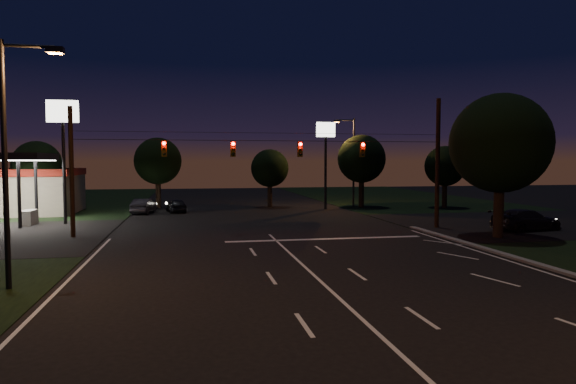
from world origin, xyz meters
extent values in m
plane|color=black|center=(0.00, 0.00, 0.00)|extent=(140.00, 140.00, 0.00)
cube|color=black|center=(20.00, 16.00, 0.00)|extent=(20.00, 16.00, 0.02)
cube|color=silver|center=(0.00, -6.00, 0.01)|extent=(0.14, 40.00, 0.01)
cube|color=silver|center=(3.00, 11.50, 0.01)|extent=(12.00, 0.50, 0.01)
cylinder|color=black|center=(12.00, 15.00, 0.00)|extent=(0.30, 0.30, 9.00)
cylinder|color=black|center=(-12.00, 15.00, 0.00)|extent=(0.28, 0.28, 8.00)
cylinder|color=black|center=(0.00, 15.00, 6.00)|extent=(24.00, 0.03, 0.03)
cylinder|color=black|center=(0.00, 15.00, 6.50)|extent=(24.00, 0.02, 0.02)
cube|color=#3F3307|center=(-6.50, 15.00, 5.45)|extent=(0.32, 0.26, 1.00)
sphere|color=#FF0705|center=(-6.50, 14.84, 5.78)|extent=(0.22, 0.22, 0.22)
sphere|color=black|center=(-6.50, 14.84, 5.45)|extent=(0.20, 0.20, 0.20)
sphere|color=black|center=(-6.50, 14.84, 5.12)|extent=(0.20, 0.20, 0.20)
cube|color=#3F3307|center=(-2.20, 15.00, 5.45)|extent=(0.32, 0.26, 1.00)
sphere|color=#FF0705|center=(-2.20, 14.84, 5.78)|extent=(0.22, 0.22, 0.22)
sphere|color=black|center=(-2.20, 14.84, 5.45)|extent=(0.20, 0.20, 0.20)
sphere|color=black|center=(-2.20, 14.84, 5.12)|extent=(0.20, 0.20, 0.20)
cube|color=#3F3307|center=(2.20, 15.00, 5.45)|extent=(0.32, 0.26, 1.00)
sphere|color=#FF0705|center=(2.20, 14.84, 5.78)|extent=(0.22, 0.22, 0.22)
sphere|color=black|center=(2.20, 14.84, 5.45)|extent=(0.20, 0.20, 0.20)
sphere|color=black|center=(2.20, 14.84, 5.12)|extent=(0.20, 0.20, 0.20)
cube|color=#3F3307|center=(6.50, 15.00, 5.45)|extent=(0.32, 0.26, 1.00)
sphere|color=#FF0705|center=(6.50, 14.84, 5.78)|extent=(0.22, 0.22, 0.22)
sphere|color=black|center=(6.50, 14.84, 5.45)|extent=(0.20, 0.20, 0.20)
sphere|color=black|center=(6.50, 14.84, 5.12)|extent=(0.20, 0.20, 0.20)
cube|color=gray|center=(-16.50, 22.00, 0.55)|extent=(0.80, 2.00, 1.10)
cylinder|color=black|center=(-16.50, 20.00, 2.40)|extent=(0.24, 0.24, 4.80)
cylinder|color=black|center=(-16.50, 24.00, 2.40)|extent=(0.24, 0.24, 4.80)
cylinder|color=black|center=(-14.00, 22.00, 3.75)|extent=(0.24, 0.24, 7.50)
cube|color=white|center=(-14.00, 22.00, 8.30)|extent=(2.20, 0.30, 1.60)
cylinder|color=black|center=(8.00, 30.00, 3.50)|extent=(0.24, 0.24, 7.00)
cube|color=white|center=(8.00, 30.00, 7.70)|extent=(1.80, 0.30, 1.40)
cylinder|color=black|center=(-11.50, 2.00, 4.50)|extent=(0.20, 0.20, 9.00)
cylinder|color=black|center=(-10.60, 2.00, 8.80)|extent=(1.80, 0.12, 0.12)
cube|color=black|center=(-9.70, 2.00, 8.70)|extent=(0.60, 0.35, 0.22)
cube|color=orange|center=(-9.70, 2.00, 8.58)|extent=(0.45, 0.25, 0.04)
cylinder|color=black|center=(11.50, 32.00, 4.50)|extent=(0.20, 0.20, 9.00)
cylinder|color=black|center=(10.60, 32.00, 8.80)|extent=(1.80, 0.12, 0.12)
cube|color=black|center=(9.70, 32.00, 8.70)|extent=(0.60, 0.35, 0.22)
cube|color=orange|center=(9.70, 32.00, 8.58)|extent=(0.45, 0.25, 0.04)
cylinder|color=black|center=(13.50, 10.00, 2.00)|extent=(0.60, 0.60, 4.00)
sphere|color=black|center=(13.50, 10.00, 5.76)|extent=(6.00, 6.00, 6.00)
sphere|color=black|center=(14.10, 10.45, 5.58)|extent=(4.50, 4.50, 4.50)
sphere|color=black|center=(12.90, 10.30, 5.62)|extent=(4.20, 4.20, 4.20)
cylinder|color=black|center=(-18.00, 30.00, 1.50)|extent=(0.49, 0.49, 3.00)
sphere|color=black|center=(-18.00, 30.00, 4.32)|extent=(4.20, 4.20, 4.20)
sphere|color=black|center=(-17.58, 30.32, 4.19)|extent=(3.15, 3.15, 3.15)
sphere|color=black|center=(-18.42, 30.21, 4.23)|extent=(2.94, 2.94, 2.94)
cylinder|color=black|center=(-8.00, 34.00, 1.62)|extent=(0.52, 0.52, 3.25)
sphere|color=black|center=(-8.00, 34.00, 4.68)|extent=(4.60, 4.60, 4.60)
sphere|color=black|center=(-7.54, 34.34, 4.54)|extent=(3.45, 3.45, 3.45)
sphere|color=black|center=(-8.46, 34.23, 4.58)|extent=(3.22, 3.22, 3.22)
cylinder|color=black|center=(3.00, 33.00, 1.38)|extent=(0.47, 0.47, 2.75)
sphere|color=black|center=(3.00, 33.00, 3.96)|extent=(3.80, 3.80, 3.80)
sphere|color=black|center=(3.38, 33.28, 3.85)|extent=(2.85, 2.85, 2.85)
sphere|color=black|center=(2.62, 33.19, 3.87)|extent=(2.66, 2.66, 2.66)
cylinder|color=black|center=(12.00, 31.00, 1.70)|extent=(0.53, 0.53, 3.40)
sphere|color=black|center=(12.00, 31.00, 4.90)|extent=(4.80, 4.80, 4.80)
sphere|color=black|center=(12.48, 31.36, 4.75)|extent=(3.60, 3.60, 3.60)
sphere|color=black|center=(11.52, 31.24, 4.79)|extent=(3.36, 3.36, 3.36)
cylinder|color=black|center=(20.00, 29.00, 1.45)|extent=(0.48, 0.48, 2.90)
sphere|color=black|center=(20.00, 29.00, 4.18)|extent=(4.00, 4.00, 4.00)
sphere|color=black|center=(20.40, 29.30, 4.06)|extent=(3.00, 3.00, 3.00)
sphere|color=black|center=(19.60, 29.20, 4.09)|extent=(2.80, 2.80, 2.80)
imported|color=black|center=(-6.18, 29.68, 0.62)|extent=(2.12, 3.87, 1.25)
imported|color=black|center=(-9.00, 29.15, 0.66)|extent=(2.07, 4.21, 1.33)
imported|color=black|center=(17.19, 12.49, 0.73)|extent=(5.32, 2.94, 1.46)
camera|label=1|loc=(-4.99, -18.07, 4.69)|focal=32.00mm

